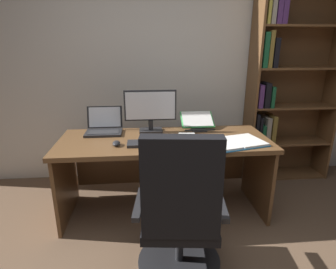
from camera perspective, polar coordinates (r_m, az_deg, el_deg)
The scene contains 12 objects.
wall_back at distance 3.24m, azimuth -1.54°, elevation 13.41°, with size 5.65×0.12×2.56m, color beige.
desk at distance 2.63m, azimuth -0.89°, elevation -4.34°, with size 1.87×0.73×0.74m.
bookshelf at distance 3.41m, azimuth 22.35°, elevation 8.35°, with size 0.98×0.32×2.16m.
office_chair at distance 1.90m, azimuth 2.51°, elevation -17.08°, with size 0.65×0.60×1.06m.
monitor at distance 2.65m, azimuth -3.63°, elevation 4.89°, with size 0.50×0.16×0.40m.
laptop at distance 2.72m, azimuth -13.01°, elevation 1.46°, with size 0.34×0.29×0.23m.
keyboard at distance 2.34m, azimuth -3.26°, elevation -1.79°, with size 0.42×0.15×0.02m, color #232326.
computer_mouse at distance 2.35m, azimuth -10.59°, elevation -1.81°, with size 0.06×0.10×0.04m, color #232326.
reading_stand_with_book at distance 2.80m, azimuth 6.06°, elevation 2.82°, with size 0.33×0.28×0.15m.
open_binder at distance 2.42m, azimuth 13.34°, elevation -1.65°, with size 0.58×0.44×0.02m.
notepad at distance 2.54m, azimuth 4.02°, elevation -0.37°, with size 0.15×0.21×0.01m, color white.
pen at distance 2.54m, azimuth 4.47°, elevation -0.16°, with size 0.01×0.01×0.14m, color black.
Camera 1 is at (-0.21, -1.21, 1.55)m, focal length 29.62 mm.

